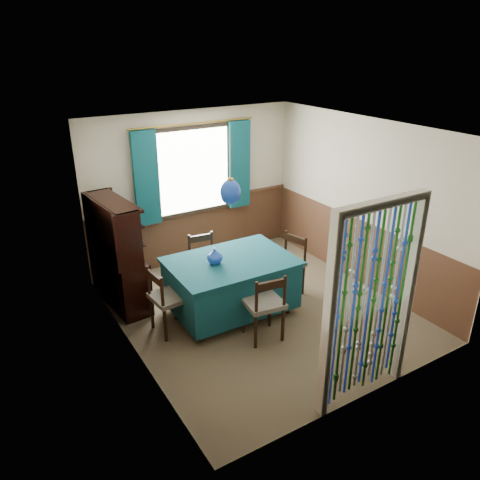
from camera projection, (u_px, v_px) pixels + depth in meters
floor at (260, 310)px, 6.54m from camera, size 4.00×4.00×0.00m
ceiling at (263, 129)px, 5.55m from camera, size 4.00×4.00×0.00m
wall_back at (193, 188)px, 7.61m from camera, size 3.60×0.00×3.60m
wall_front at (377, 293)px, 4.47m from camera, size 3.60×0.00×3.60m
wall_left at (126, 258)px, 5.18m from camera, size 0.00×4.00×4.00m
wall_right at (363, 203)px, 6.90m from camera, size 0.00×4.00×4.00m
wainscot_back at (195, 231)px, 7.90m from camera, size 3.60×0.00×3.60m
wainscot_front at (368, 356)px, 4.78m from camera, size 3.60×0.00×3.60m
wainscot_left at (134, 316)px, 5.49m from camera, size 0.00×4.00×4.00m
wainscot_right at (357, 250)px, 7.19m from camera, size 0.00×4.00×4.00m
window at (194, 171)px, 7.45m from camera, size 1.32×0.12×1.42m
doorway at (370, 308)px, 4.60m from camera, size 1.16×0.12×2.18m
dining_table at (231, 283)px, 6.32m from camera, size 1.67×1.17×0.79m
chair_near at (264, 304)px, 5.74m from camera, size 0.51×0.49×0.92m
chair_far at (205, 262)px, 6.89m from camera, size 0.48×0.46×0.87m
chair_left at (167, 298)px, 5.89m from camera, size 0.46×0.48×0.90m
chair_right at (288, 264)px, 6.79m from camera, size 0.52×0.53×0.90m
sideboard at (119, 268)px, 6.51m from camera, size 0.52×1.21×1.54m
pendant_lamp at (230, 192)px, 5.81m from camera, size 0.26×0.26×0.93m
vase_table at (215, 256)px, 6.06m from camera, size 0.23×0.23×0.20m
bowl_shelf at (123, 237)px, 6.18m from camera, size 0.25×0.25×0.05m
vase_sideboard at (116, 242)px, 6.56m from camera, size 0.19×0.19×0.19m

